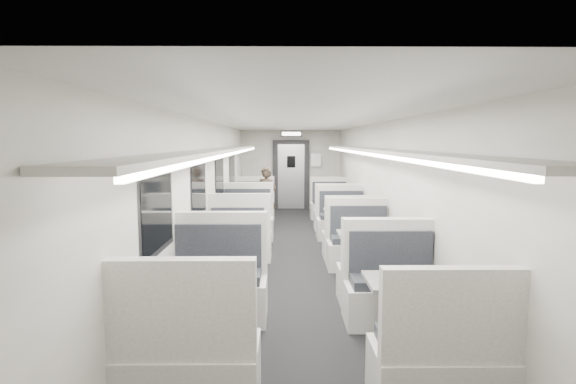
{
  "coord_description": "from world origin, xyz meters",
  "views": [
    {
      "loc": [
        -0.24,
        -7.64,
        2.06
      ],
      "look_at": [
        -0.14,
        1.02,
        1.08
      ],
      "focal_mm": 28.0,
      "sensor_mm": 36.0,
      "label": 1
    }
  ],
  "objects_px": {
    "booth_right_d": "(412,317)",
    "booth_right_a": "(332,209)",
    "booth_left_d": "(205,313)",
    "booth_right_b": "(347,228)",
    "exit_sign": "(291,134)",
    "booth_left_c": "(232,256)",
    "vestibule_door": "(291,175)",
    "passenger": "(266,197)",
    "booth_right_c": "(368,257)",
    "booth_left_b": "(244,228)",
    "booth_left_a": "(252,210)"
  },
  "relations": [
    {
      "from": "booth_right_d",
      "to": "booth_right_a",
      "type": "bearing_deg",
      "value": 90.0
    },
    {
      "from": "booth_left_d",
      "to": "booth_right_b",
      "type": "relative_size",
      "value": 1.09
    },
    {
      "from": "booth_right_b",
      "to": "exit_sign",
      "type": "xyz_separation_m",
      "value": [
        -1.0,
        4.49,
        1.9
      ]
    },
    {
      "from": "booth_left_c",
      "to": "booth_left_d",
      "type": "distance_m",
      "value": 2.39
    },
    {
      "from": "booth_left_c",
      "to": "vestibule_door",
      "type": "relative_size",
      "value": 0.96
    },
    {
      "from": "booth_left_c",
      "to": "exit_sign",
      "type": "height_order",
      "value": "exit_sign"
    },
    {
      "from": "booth_right_d",
      "to": "exit_sign",
      "type": "xyz_separation_m",
      "value": [
        -1.0,
        8.97,
        1.89
      ]
    },
    {
      "from": "booth_right_d",
      "to": "passenger",
      "type": "bearing_deg",
      "value": 103.86
    },
    {
      "from": "booth_left_c",
      "to": "booth_right_c",
      "type": "height_order",
      "value": "booth_right_c"
    },
    {
      "from": "booth_left_c",
      "to": "booth_right_a",
      "type": "distance_m",
      "value": 4.99
    },
    {
      "from": "booth_right_c",
      "to": "exit_sign",
      "type": "xyz_separation_m",
      "value": [
        -1.0,
        6.71,
        1.9
      ]
    },
    {
      "from": "booth_left_b",
      "to": "passenger",
      "type": "xyz_separation_m",
      "value": [
        0.35,
        2.28,
        0.32
      ]
    },
    {
      "from": "booth_left_b",
      "to": "booth_left_c",
      "type": "bearing_deg",
      "value": -90.0
    },
    {
      "from": "booth_left_b",
      "to": "booth_right_c",
      "type": "bearing_deg",
      "value": -47.11
    },
    {
      "from": "booth_left_b",
      "to": "booth_right_a",
      "type": "xyz_separation_m",
      "value": [
        2.0,
        2.62,
        -0.03
      ]
    },
    {
      "from": "booth_left_c",
      "to": "exit_sign",
      "type": "distance_m",
      "value": 6.86
    },
    {
      "from": "booth_left_a",
      "to": "exit_sign",
      "type": "xyz_separation_m",
      "value": [
        1.0,
        2.16,
        1.9
      ]
    },
    {
      "from": "booth_right_c",
      "to": "booth_left_a",
      "type": "bearing_deg",
      "value": 113.73
    },
    {
      "from": "booth_right_b",
      "to": "exit_sign",
      "type": "distance_m",
      "value": 4.98
    },
    {
      "from": "booth_right_c",
      "to": "booth_right_b",
      "type": "bearing_deg",
      "value": 90.0
    },
    {
      "from": "booth_left_b",
      "to": "passenger",
      "type": "distance_m",
      "value": 2.33
    },
    {
      "from": "booth_left_a",
      "to": "booth_left_c",
      "type": "relative_size",
      "value": 1.05
    },
    {
      "from": "booth_left_d",
      "to": "booth_left_c",
      "type": "bearing_deg",
      "value": 90.0
    },
    {
      "from": "booth_right_a",
      "to": "booth_right_d",
      "type": "distance_m",
      "value": 7.03
    },
    {
      "from": "booth_right_c",
      "to": "vestibule_door",
      "type": "relative_size",
      "value": 1.01
    },
    {
      "from": "booth_left_a",
      "to": "booth_right_a",
      "type": "distance_m",
      "value": 2.01
    },
    {
      "from": "booth_right_c",
      "to": "booth_right_d",
      "type": "height_order",
      "value": "booth_right_d"
    },
    {
      "from": "booth_right_c",
      "to": "booth_left_c",
      "type": "bearing_deg",
      "value": 174.39
    },
    {
      "from": "booth_right_a",
      "to": "exit_sign",
      "type": "bearing_deg",
      "value": 117.29
    },
    {
      "from": "booth_left_b",
      "to": "booth_left_a",
      "type": "bearing_deg",
      "value": 90.0
    },
    {
      "from": "booth_right_c",
      "to": "passenger",
      "type": "bearing_deg",
      "value": 110.44
    },
    {
      "from": "booth_right_b",
      "to": "booth_right_c",
      "type": "height_order",
      "value": "booth_right_b"
    },
    {
      "from": "booth_right_b",
      "to": "passenger",
      "type": "distance_m",
      "value": 2.78
    },
    {
      "from": "booth_right_d",
      "to": "vestibule_door",
      "type": "xyz_separation_m",
      "value": [
        -1.0,
        9.46,
        0.65
      ]
    },
    {
      "from": "booth_right_c",
      "to": "vestibule_door",
      "type": "distance_m",
      "value": 7.3
    },
    {
      "from": "booth_left_c",
      "to": "booth_right_a",
      "type": "height_order",
      "value": "booth_right_a"
    },
    {
      "from": "exit_sign",
      "to": "booth_left_b",
      "type": "bearing_deg",
      "value": -102.38
    },
    {
      "from": "exit_sign",
      "to": "booth_left_d",
      "type": "bearing_deg",
      "value": -96.41
    },
    {
      "from": "booth_left_b",
      "to": "booth_right_b",
      "type": "relative_size",
      "value": 1.05
    },
    {
      "from": "booth_left_b",
      "to": "booth_right_a",
      "type": "relative_size",
      "value": 1.08
    },
    {
      "from": "booth_right_d",
      "to": "vestibule_door",
      "type": "bearing_deg",
      "value": 96.03
    },
    {
      "from": "booth_left_c",
      "to": "exit_sign",
      "type": "xyz_separation_m",
      "value": [
        1.0,
        6.51,
        1.92
      ]
    },
    {
      "from": "booth_right_c",
      "to": "exit_sign",
      "type": "relative_size",
      "value": 3.42
    },
    {
      "from": "booth_left_b",
      "to": "booth_left_d",
      "type": "distance_m",
      "value": 4.34
    },
    {
      "from": "booth_left_a",
      "to": "exit_sign",
      "type": "distance_m",
      "value": 3.05
    },
    {
      "from": "booth_left_a",
      "to": "passenger",
      "type": "bearing_deg",
      "value": -19.05
    },
    {
      "from": "booth_left_d",
      "to": "vestibule_door",
      "type": "bearing_deg",
      "value": 83.92
    },
    {
      "from": "booth_left_b",
      "to": "vestibule_door",
      "type": "bearing_deg",
      "value": 78.79
    },
    {
      "from": "booth_left_a",
      "to": "booth_left_c",
      "type": "xyz_separation_m",
      "value": [
        0.0,
        -4.35,
        -0.02
      ]
    },
    {
      "from": "vestibule_door",
      "to": "booth_right_d",
      "type": "bearing_deg",
      "value": -83.97
    }
  ]
}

